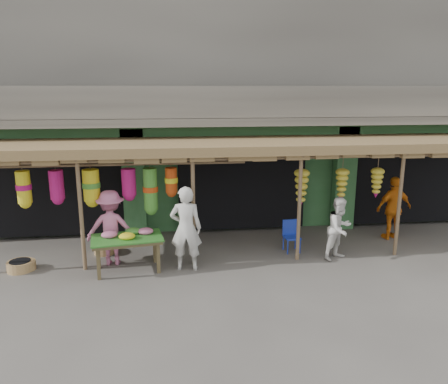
{
  "coord_description": "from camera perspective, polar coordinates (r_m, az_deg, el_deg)",
  "views": [
    {
      "loc": [
        -1.97,
        -9.84,
        4.06
      ],
      "look_at": [
        -0.65,
        1.0,
        1.44
      ],
      "focal_mm": 35.0,
      "sensor_mm": 36.0,
      "label": 1
    }
  ],
  "objects": [
    {
      "name": "basket_mid",
      "position": [
        11.08,
        -25.06,
        -8.73
      ],
      "size": [
        0.72,
        0.72,
        0.22
      ],
      "primitive_type": "cylinder",
      "rotation": [
        0.0,
        0.0,
        0.29
      ],
      "color": "#976443",
      "rests_on": "ground"
    },
    {
      "name": "person_vendor",
      "position": [
        12.72,
        21.3,
        -1.98
      ],
      "size": [
        1.06,
        0.55,
        1.74
      ],
      "primitive_type": "imported",
      "rotation": [
        0.0,
        0.0,
        3.27
      ],
      "color": "orange",
      "rests_on": "ground"
    },
    {
      "name": "basket_left",
      "position": [
        11.44,
        -15.34,
        -7.23
      ],
      "size": [
        0.67,
        0.67,
        0.22
      ],
      "primitive_type": "cylinder",
      "rotation": [
        0.0,
        0.0,
        -0.39
      ],
      "color": "olive",
      "rests_on": "ground"
    },
    {
      "name": "blue_chair",
      "position": [
        11.25,
        8.73,
        -5.43
      ],
      "size": [
        0.41,
        0.42,
        0.8
      ],
      "rotation": [
        0.0,
        0.0,
        0.09
      ],
      "color": "#1930A5",
      "rests_on": "ground"
    },
    {
      "name": "basket_right",
      "position": [
        11.08,
        -24.54,
        -8.71
      ],
      "size": [
        0.61,
        0.61,
        0.21
      ],
      "primitive_type": "cylinder",
      "rotation": [
        0.0,
        0.0,
        0.38
      ],
      "color": "#A18A4B",
      "rests_on": "ground"
    },
    {
      "name": "person_front",
      "position": [
        9.88,
        -5.0,
        -4.77
      ],
      "size": [
        0.76,
        0.54,
        1.95
      ],
      "primitive_type": "imported",
      "rotation": [
        0.0,
        0.0,
        3.04
      ],
      "color": "silver",
      "rests_on": "ground"
    },
    {
      "name": "person_shopper",
      "position": [
        10.51,
        -14.51,
        -4.53
      ],
      "size": [
        1.16,
        0.69,
        1.78
      ],
      "primitive_type": "imported",
      "rotation": [
        0.0,
        0.0,
        3.12
      ],
      "color": "#C2668D",
      "rests_on": "ground"
    },
    {
      "name": "flower_table",
      "position": [
        10.1,
        -12.47,
        -5.97
      ],
      "size": [
        1.68,
        1.14,
        0.93
      ],
      "rotation": [
        0.0,
        0.0,
        0.15
      ],
      "color": "brown",
      "rests_on": "ground"
    },
    {
      "name": "building",
      "position": [
        14.85,
        0.68,
        10.82
      ],
      "size": [
        16.4,
        6.8,
        7.0
      ],
      "color": "gray",
      "rests_on": "ground"
    },
    {
      "name": "awning",
      "position": [
        10.89,
        2.59,
        5.63
      ],
      "size": [
        14.0,
        2.7,
        2.79
      ],
      "color": "brown",
      "rests_on": "ground"
    },
    {
      "name": "ground",
      "position": [
        10.82,
        4.08,
        -8.59
      ],
      "size": [
        80.0,
        80.0,
        0.0
      ],
      "primitive_type": "plane",
      "color": "#514C47",
      "rests_on": "ground"
    },
    {
      "name": "person_right",
      "position": [
        10.87,
        14.86,
        -4.62
      ],
      "size": [
        0.94,
        0.87,
        1.53
      ],
      "primitive_type": "imported",
      "rotation": [
        0.0,
        0.0,
        0.52
      ],
      "color": "silver",
      "rests_on": "ground"
    }
  ]
}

